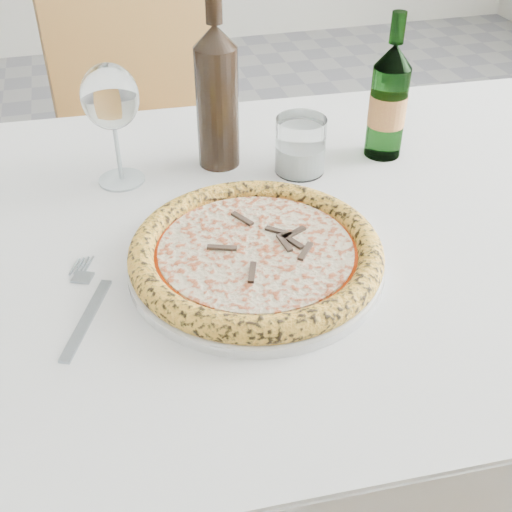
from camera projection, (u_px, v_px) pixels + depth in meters
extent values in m
cube|color=slate|center=(272.00, 461.00, 1.52)|extent=(5.00, 6.00, 0.02)
cube|color=brown|center=(238.00, 242.00, 0.97)|extent=(1.52, 0.93, 0.04)
cube|color=white|center=(238.00, 230.00, 0.95)|extent=(1.59, 0.99, 0.01)
cube|color=white|center=(187.00, 158.00, 1.37)|extent=(1.54, 0.01, 0.22)
cylinder|color=brown|center=(466.00, 241.00, 1.62)|extent=(0.06, 0.06, 0.71)
cube|color=brown|center=(170.00, 175.00, 1.69)|extent=(0.54, 0.54, 0.04)
cube|color=brown|center=(135.00, 58.00, 1.69)|extent=(0.45, 0.13, 0.46)
cylinder|color=brown|center=(211.00, 199.00, 2.05)|extent=(0.04, 0.04, 0.43)
cylinder|color=brown|center=(269.00, 265.00, 1.77)|extent=(0.04, 0.04, 0.43)
cylinder|color=brown|center=(92.00, 230.00, 1.90)|extent=(0.04, 0.04, 0.43)
cylinder|color=brown|center=(134.00, 307.00, 1.63)|extent=(0.04, 0.04, 0.43)
cylinder|color=white|center=(256.00, 264.00, 0.87)|extent=(0.35, 0.35, 0.01)
torus|color=white|center=(256.00, 261.00, 0.87)|extent=(0.34, 0.34, 0.01)
cylinder|color=#EEB484|center=(256.00, 256.00, 0.86)|extent=(0.33, 0.33, 0.01)
torus|color=gold|center=(256.00, 251.00, 0.86)|extent=(0.34, 0.34, 0.04)
cylinder|color=red|center=(256.00, 251.00, 0.86)|extent=(0.28, 0.28, 0.00)
cylinder|color=beige|center=(256.00, 249.00, 0.86)|extent=(0.26, 0.26, 0.00)
cube|color=#4E382B|center=(280.00, 243.00, 0.86)|extent=(0.04, 0.01, 0.00)
cube|color=#4E382B|center=(275.00, 227.00, 0.89)|extent=(0.03, 0.03, 0.00)
cube|color=#4E382B|center=(242.00, 217.00, 0.91)|extent=(0.01, 0.04, 0.00)
cube|color=#4E382B|center=(231.00, 238.00, 0.87)|extent=(0.03, 0.03, 0.00)
cube|color=#4E382B|center=(212.00, 254.00, 0.84)|extent=(0.04, 0.01, 0.00)
cube|color=#4E382B|center=(224.00, 280.00, 0.80)|extent=(0.03, 0.03, 0.00)
cube|color=#4E382B|center=(266.00, 267.00, 0.82)|extent=(0.01, 0.04, 0.00)
cube|color=#4E382B|center=(300.00, 261.00, 0.83)|extent=(0.03, 0.03, 0.00)
cube|color=#8E9AA7|center=(87.00, 320.00, 0.79)|extent=(0.07, 0.14, 0.00)
cube|color=#8E9AA7|center=(83.00, 276.00, 0.86)|extent=(0.03, 0.03, 0.00)
cylinder|color=#8E9AA7|center=(74.00, 264.00, 0.88)|extent=(0.00, 0.04, 0.00)
cylinder|color=#8E9AA7|center=(79.00, 264.00, 0.88)|extent=(0.00, 0.04, 0.00)
cylinder|color=#8E9AA7|center=(84.00, 263.00, 0.88)|extent=(0.00, 0.04, 0.00)
cylinder|color=#8E9AA7|center=(89.00, 262.00, 0.88)|extent=(0.00, 0.04, 0.00)
cylinder|color=silver|center=(122.00, 180.00, 1.06)|extent=(0.08, 0.08, 0.00)
cylinder|color=silver|center=(118.00, 151.00, 1.03)|extent=(0.01, 0.01, 0.10)
ellipsoid|color=white|center=(110.00, 97.00, 0.98)|extent=(0.09, 0.09, 0.10)
cylinder|color=white|center=(300.00, 145.00, 1.06)|extent=(0.08, 0.08, 0.09)
cylinder|color=white|center=(300.00, 158.00, 1.08)|extent=(0.08, 0.08, 0.05)
cylinder|color=#3E6E3A|center=(387.00, 112.00, 1.09)|extent=(0.06, 0.06, 0.16)
cone|color=#3E6E3A|center=(394.00, 55.00, 1.03)|extent=(0.06, 0.06, 0.04)
cylinder|color=#3E6E3A|center=(398.00, 28.00, 1.01)|extent=(0.02, 0.02, 0.05)
cylinder|color=gold|center=(387.00, 110.00, 1.09)|extent=(0.06, 0.06, 0.05)
cylinder|color=black|center=(218.00, 108.00, 1.05)|extent=(0.07, 0.07, 0.20)
cone|color=black|center=(215.00, 35.00, 0.98)|extent=(0.07, 0.07, 0.04)
cylinder|color=black|center=(214.00, 6.00, 0.96)|extent=(0.03, 0.03, 0.05)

